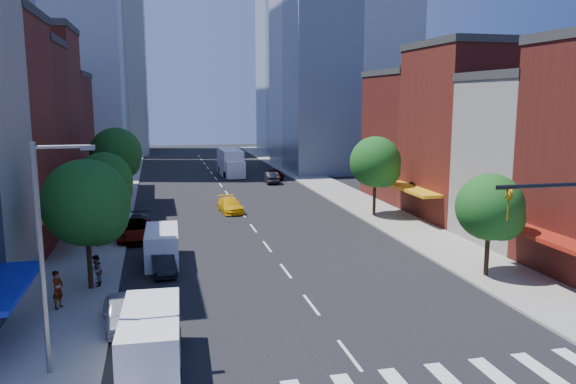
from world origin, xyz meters
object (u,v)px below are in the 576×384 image
parked_car_front (122,312)px  parked_car_rear (138,224)px  parked_car_third (134,230)px  box_truck (231,163)px  cargo_van_far (162,246)px  parked_car_second (163,263)px  cargo_van_near (151,342)px  pedestrian_near (58,289)px  traffic_car_far (274,174)px  traffic_car_oncoming (271,177)px  pedestrian_far (96,271)px  taxi (230,205)px

parked_car_front → parked_car_rear: size_ratio=0.92×
parked_car_third → box_truck: box_truck is taller
parked_car_third → box_truck: 36.39m
parked_car_rear → cargo_van_far: (1.78, -9.30, 0.44)m
parked_car_second → cargo_van_near: size_ratio=0.69×
parked_car_rear → pedestrian_near: size_ratio=2.32×
parked_car_front → pedestrian_near: pedestrian_near is taller
box_truck → pedestrian_near: box_truck is taller
parked_car_third → traffic_car_far: bearing=57.7°
parked_car_third → traffic_car_oncoming: parked_car_third is taller
pedestrian_near → pedestrian_far: pedestrian_near is taller
traffic_car_far → box_truck: 7.41m
cargo_van_far → pedestrian_far: size_ratio=2.95×
parked_car_front → parked_car_third: size_ratio=0.79×
parked_car_second → cargo_van_near: 12.80m
pedestrian_far → parked_car_rear: bearing=168.7°
parked_car_rear → parked_car_third: bearing=-91.1°
pedestrian_near → pedestrian_far: size_ratio=1.10×
traffic_car_oncoming → pedestrian_far: (-17.65, -37.11, 0.32)m
parked_car_rear → traffic_car_far: 31.24m
parked_car_rear → taxi: 10.38m
traffic_car_far → cargo_van_far: bearing=60.0°
taxi → traffic_car_oncoming: bearing=62.3°
taxi → traffic_car_far: traffic_car_far is taller
cargo_van_near → traffic_car_oncoming: size_ratio=1.30×
cargo_van_near → traffic_car_far: 53.11m
parked_car_second → parked_car_rear: 11.76m
parked_car_front → traffic_car_far: parked_car_front is taller
parked_car_third → traffic_car_far: (16.95, 29.04, -0.03)m
cargo_van_near → traffic_car_far: cargo_van_near is taller
parked_car_second → pedestrian_near: 7.39m
cargo_van_far → pedestrian_near: size_ratio=2.69×
cargo_van_near → pedestrian_far: size_ratio=3.19×
taxi → pedestrian_far: size_ratio=2.62×
traffic_car_far → pedestrian_near: (-20.21, -43.17, 0.43)m
box_truck → parked_car_front: bearing=-104.7°
taxi → cargo_van_far: bearing=-117.0°
traffic_car_far → pedestrian_near: pedestrian_near is taller
pedestrian_near → pedestrian_far: 3.48m
parked_car_second → pedestrian_far: 4.26m
parked_car_second → parked_car_rear: size_ratio=0.86×
cargo_van_far → traffic_car_oncoming: bearing=68.4°
parked_car_third → pedestrian_far: size_ratio=2.97×
parked_car_front → cargo_van_far: cargo_van_far is taller
cargo_van_far → pedestrian_near: cargo_van_far is taller
traffic_car_oncoming → box_truck: (-4.03, 8.28, 0.99)m
cargo_van_near → pedestrian_near: 8.91m
parked_car_second → cargo_van_far: 2.37m
cargo_van_near → parked_car_third: bearing=96.0°
traffic_car_oncoming → box_truck: size_ratio=0.48×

